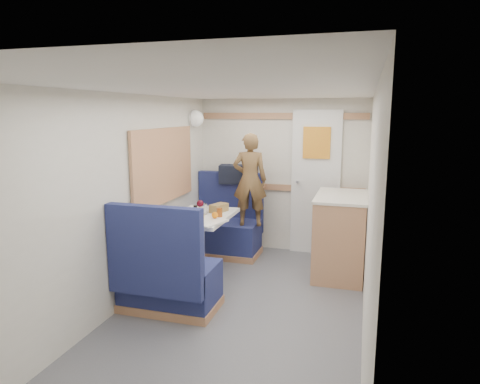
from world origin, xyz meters
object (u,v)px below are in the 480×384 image
(dome_light, at_px, (196,118))
(galley_counter, at_px, (340,234))
(bench_far, at_px, (226,231))
(salt_grinder, at_px, (201,211))
(dinette_table, at_px, (201,229))
(orange_fruit, at_px, (215,215))
(person, at_px, (250,180))
(cheese_block, at_px, (199,216))
(wine_glass, at_px, (200,204))
(beer_glass, at_px, (219,213))
(pepper_grinder, at_px, (195,210))
(tray, at_px, (208,222))
(tumbler_left, at_px, (176,217))
(bench_near, at_px, (167,280))
(duffel_bag, at_px, (239,174))
(tumbler_right, at_px, (204,209))
(bread_loaf, at_px, (219,208))

(dome_light, xyz_separation_m, galley_counter, (1.86, -0.30, -1.28))
(bench_far, relative_size, salt_grinder, 10.57)
(salt_grinder, bearing_deg, galley_counter, 21.02)
(dinette_table, xyz_separation_m, orange_fruit, (0.22, -0.17, 0.21))
(person, height_order, cheese_block, person)
(dinette_table, bearing_deg, wine_glass, -98.35)
(dinette_table, distance_m, wine_glass, 0.28)
(beer_glass, height_order, salt_grinder, salt_grinder)
(pepper_grinder, bearing_deg, dinette_table, 15.06)
(tray, relative_size, pepper_grinder, 3.32)
(person, distance_m, tumbler_left, 1.22)
(bench_far, distance_m, cheese_block, 1.16)
(cheese_block, height_order, tumbler_left, tumbler_left)
(beer_glass, bearing_deg, salt_grinder, 177.08)
(dinette_table, relative_size, tumbler_left, 7.80)
(bench_near, distance_m, cheese_block, 0.81)
(bench_near, distance_m, wine_glass, 1.01)
(dome_light, relative_size, person, 0.18)
(duffel_bag, relative_size, wine_glass, 3.00)
(cheese_block, height_order, salt_grinder, salt_grinder)
(bench_far, height_order, person, person)
(dinette_table, bearing_deg, bench_near, -90.00)
(bench_near, relative_size, duffel_bag, 2.09)
(bench_near, distance_m, beer_glass, 0.99)
(bench_near, distance_m, tumbler_right, 1.03)
(bench_far, relative_size, bench_near, 1.00)
(wine_glass, xyz_separation_m, pepper_grinder, (-0.06, -0.00, -0.07))
(bench_near, relative_size, cheese_block, 9.99)
(bench_near, xyz_separation_m, tray, (0.20, 0.57, 0.43))
(orange_fruit, distance_m, pepper_grinder, 0.32)
(bench_far, bearing_deg, tumbler_left, -95.74)
(tray, distance_m, beer_glass, 0.28)
(dome_light, xyz_separation_m, pepper_grinder, (0.33, -0.87, -0.98))
(dome_light, relative_size, pepper_grinder, 1.89)
(bench_far, relative_size, tray, 2.98)
(orange_fruit, distance_m, tumbler_right, 0.30)
(galley_counter, bearing_deg, tumbler_right, -160.95)
(tumbler_right, bearing_deg, beer_glass, -19.96)
(tray, relative_size, bread_loaf, 1.63)
(bench_near, bearing_deg, duffel_bag, 87.15)
(cheese_block, distance_m, tumbler_right, 0.26)
(galley_counter, height_order, beer_glass, galley_counter)
(bench_near, distance_m, orange_fruit, 0.87)
(pepper_grinder, bearing_deg, tray, -47.92)
(tray, distance_m, tumbler_left, 0.33)
(galley_counter, xyz_separation_m, tumbler_right, (-1.45, -0.50, 0.31))
(duffel_bag, xyz_separation_m, salt_grinder, (-0.10, -1.13, -0.25))
(dome_light, distance_m, bread_loaf, 1.29)
(person, xyz_separation_m, duffel_bag, (-0.26, 0.41, 0.00))
(dinette_table, distance_m, galley_counter, 1.57)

